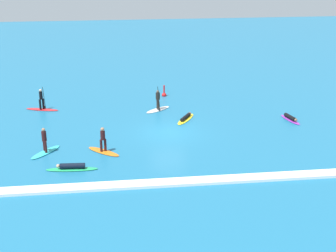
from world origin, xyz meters
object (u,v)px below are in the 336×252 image
at_px(surfer_on_teal_board, 45,147).
at_px(surfer_on_green_board, 72,167).
at_px(surfer_on_yellow_board, 186,118).
at_px(marker_buoy, 164,94).
at_px(surfer_on_red_board, 42,104).
at_px(surfer_on_purple_board, 290,118).
at_px(surfer_on_orange_board, 103,146).
at_px(surfer_on_white_board, 158,104).

relative_size(surfer_on_teal_board, surfer_on_green_board, 0.78).
bearing_deg(surfer_on_yellow_board, marker_buoy, 39.95).
distance_m(surfer_on_red_board, surfer_on_purple_board, 20.88).
xyz_separation_m(surfer_on_red_board, surfer_on_green_board, (3.32, -12.26, -0.32)).
xyz_separation_m(surfer_on_red_board, surfer_on_orange_board, (5.28, -9.72, -0.00)).
bearing_deg(surfer_on_teal_board, surfer_on_yellow_board, 153.78).
bearing_deg(surfer_on_purple_board, surfer_on_orange_board, -85.84).
relative_size(surfer_on_orange_board, surfer_on_white_board, 0.98).
height_order(surfer_on_purple_board, surfer_on_yellow_board, surfer_on_purple_board).
height_order(surfer_on_teal_board, surfer_on_green_board, surfer_on_teal_board).
height_order(surfer_on_purple_board, surfer_on_white_board, surfer_on_white_board).
bearing_deg(marker_buoy, surfer_on_purple_board, -39.81).
xyz_separation_m(surfer_on_red_board, marker_buoy, (10.86, 2.72, -0.30)).
relative_size(surfer_on_orange_board, surfer_on_yellow_board, 0.86).
height_order(surfer_on_red_board, surfer_on_yellow_board, surfer_on_red_board).
height_order(surfer_on_purple_board, surfer_on_orange_board, surfer_on_orange_board).
distance_m(surfer_on_purple_board, surfer_on_white_board, 11.07).
relative_size(surfer_on_purple_board, marker_buoy, 2.24).
distance_m(surfer_on_teal_board, surfer_on_green_board, 3.50).
bearing_deg(surfer_on_white_board, surfer_on_green_board, 20.71).
xyz_separation_m(surfer_on_teal_board, surfer_on_purple_board, (18.88, 4.26, -0.30)).
relative_size(surfer_on_teal_board, surfer_on_white_board, 1.03).
bearing_deg(surfer_on_red_board, surfer_on_white_board, 9.97).
bearing_deg(surfer_on_purple_board, surfer_on_green_board, -80.08).
bearing_deg(surfer_on_orange_board, surfer_on_teal_board, 36.64).
xyz_separation_m(surfer_on_white_board, marker_buoy, (0.98, 3.97, -0.33)).
bearing_deg(surfer_on_white_board, surfer_on_red_board, -45.75).
relative_size(surfer_on_white_board, surfer_on_yellow_board, 0.88).
bearing_deg(surfer_on_teal_board, surfer_on_red_board, -135.39).
bearing_deg(surfer_on_red_board, surfer_on_teal_board, -64.50).
bearing_deg(surfer_on_yellow_board, surfer_on_teal_board, 148.71).
height_order(surfer_on_teal_board, marker_buoy, surfer_on_teal_board).
relative_size(surfer_on_teal_board, surfer_on_yellow_board, 0.90).
distance_m(surfer_on_purple_board, surfer_on_orange_board, 15.66).
height_order(surfer_on_orange_board, surfer_on_white_board, surfer_on_white_board).
bearing_deg(surfer_on_green_board, surfer_on_purple_board, -153.49).
bearing_deg(surfer_on_red_board, surfer_on_yellow_board, -1.00).
bearing_deg(surfer_on_white_board, surfer_on_purple_board, 121.13).
bearing_deg(surfer_on_red_board, surfer_on_green_board, -57.63).
height_order(surfer_on_orange_board, surfer_on_yellow_board, surfer_on_orange_board).
relative_size(surfer_on_white_board, marker_buoy, 2.15).
xyz_separation_m(surfer_on_orange_board, surfer_on_green_board, (-1.96, -2.53, -0.32)).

